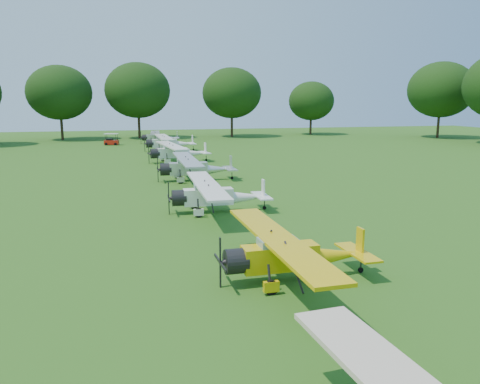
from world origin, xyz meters
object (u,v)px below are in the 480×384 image
at_px(aircraft_3, 216,194).
at_px(aircraft_6, 168,142).
at_px(aircraft_7, 159,136).
at_px(golf_cart, 111,141).
at_px(aircraft_4, 194,166).
at_px(aircraft_2, 291,252).
at_px(aircraft_5, 177,151).

relative_size(aircraft_3, aircraft_6, 0.91).
relative_size(aircraft_7, golf_cart, 4.28).
height_order(aircraft_4, golf_cart, aircraft_4).
xyz_separation_m(aircraft_2, aircraft_5, (-0.14, 34.20, 0.14)).
height_order(aircraft_3, aircraft_7, aircraft_3).
distance_m(aircraft_5, golf_cart, 23.18).
bearing_deg(aircraft_2, aircraft_7, 89.31).
height_order(aircraft_3, golf_cart, aircraft_3).
bearing_deg(aircraft_3, aircraft_7, 91.42).
bearing_deg(aircraft_6, golf_cart, 123.51).
distance_m(aircraft_2, aircraft_6, 45.62).
relative_size(aircraft_4, aircraft_5, 0.98).
bearing_deg(aircraft_2, golf_cart, 96.40).
bearing_deg(golf_cart, aircraft_4, -65.37).
bearing_deg(aircraft_3, aircraft_4, 89.61).
distance_m(aircraft_4, aircraft_6, 23.37).
bearing_deg(aircraft_5, aircraft_7, 84.28).
bearing_deg(aircraft_6, aircraft_7, 90.60).
bearing_deg(aircraft_4, aircraft_7, 90.90).
relative_size(aircraft_6, aircraft_7, 1.12).
bearing_deg(aircraft_7, aircraft_4, -85.18).
xyz_separation_m(aircraft_5, aircraft_7, (-0.11, 22.98, -0.12)).
relative_size(aircraft_5, aircraft_7, 1.11).
relative_size(aircraft_2, aircraft_4, 0.90).
relative_size(aircraft_5, golf_cart, 4.76).
relative_size(aircraft_2, aircraft_6, 0.87).
height_order(aircraft_2, aircraft_7, aircraft_7).
distance_m(aircraft_2, aircraft_5, 34.20).
distance_m(aircraft_3, golf_cart, 45.69).
bearing_deg(aircraft_7, aircraft_3, -85.76).
xyz_separation_m(aircraft_2, aircraft_4, (-0.14, 22.25, 0.12)).
relative_size(aircraft_3, aircraft_4, 0.94).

